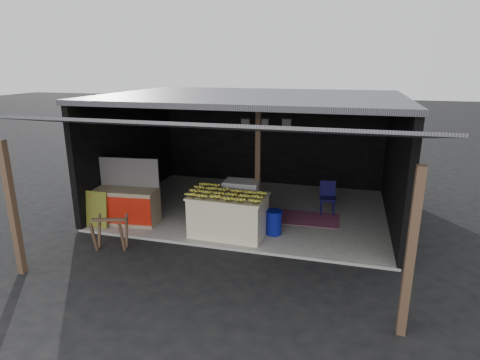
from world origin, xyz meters
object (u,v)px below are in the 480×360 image
(banana_table, at_px, (228,215))
(white_crate, at_px, (242,199))
(neighbor_stall, at_px, (127,204))
(plastic_chair, at_px, (328,195))
(sawhorse, at_px, (110,230))
(water_barrel, at_px, (274,223))

(banana_table, bearing_deg, white_crate, 91.39)
(banana_table, height_order, white_crate, white_crate)
(banana_table, relative_size, neighbor_stall, 1.10)
(white_crate, bearing_deg, neighbor_stall, -159.45)
(banana_table, xyz_separation_m, neighbor_stall, (-2.55, 0.04, -0.00))
(neighbor_stall, height_order, plastic_chair, neighbor_stall)
(neighbor_stall, xyz_separation_m, plastic_chair, (4.59, 1.93, 0.03))
(white_crate, height_order, neighbor_stall, neighbor_stall)
(banana_table, xyz_separation_m, plastic_chair, (2.04, 1.97, 0.03))
(banana_table, bearing_deg, plastic_chair, 46.05)
(sawhorse, distance_m, water_barrel, 3.51)
(banana_table, height_order, sawhorse, banana_table)
(sawhorse, xyz_separation_m, water_barrel, (3.14, 1.56, -0.12))
(banana_table, relative_size, sawhorse, 2.21)
(water_barrel, xyz_separation_m, plastic_chair, (1.06, 1.67, 0.23))
(neighbor_stall, relative_size, plastic_chair, 1.85)
(neighbor_stall, bearing_deg, banana_table, -6.73)
(neighbor_stall, height_order, sawhorse, neighbor_stall)
(white_crate, relative_size, neighbor_stall, 0.61)
(banana_table, xyz_separation_m, water_barrel, (0.97, 0.29, -0.20))
(white_crate, height_order, plastic_chair, white_crate)
(water_barrel, bearing_deg, plastic_chair, 57.58)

